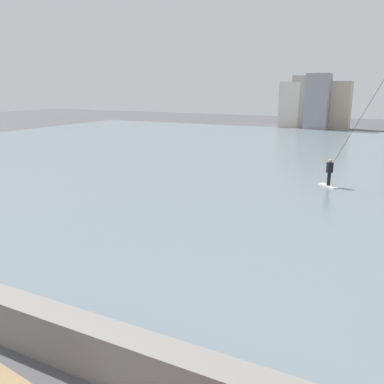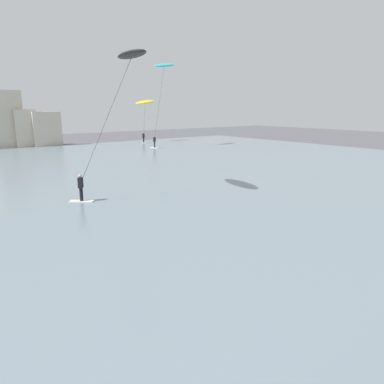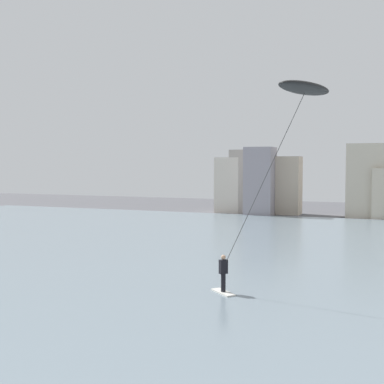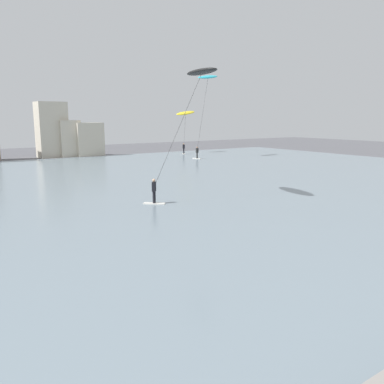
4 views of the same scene
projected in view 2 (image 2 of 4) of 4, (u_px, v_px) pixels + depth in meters
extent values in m
cube|color=slate|center=(34.00, 183.00, 26.84)|extent=(84.00, 52.00, 0.10)
cube|color=beige|center=(6.00, 119.00, 50.32)|extent=(3.96, 3.19, 7.81)
cube|color=beige|center=(24.00, 128.00, 51.41)|extent=(2.88, 3.17, 5.26)
cube|color=beige|center=(46.00, 129.00, 52.34)|extent=(3.94, 2.37, 4.92)
cube|color=silver|center=(144.00, 143.00, 56.49)|extent=(1.11, 1.42, 0.06)
cylinder|color=black|center=(144.00, 140.00, 56.39)|extent=(0.20, 0.20, 0.78)
cube|color=black|center=(144.00, 136.00, 56.23)|extent=(0.40, 0.37, 0.60)
sphere|color=#9E7051|center=(143.00, 133.00, 56.14)|extent=(0.20, 0.20, 0.20)
cylinder|color=#333333|center=(144.00, 119.00, 56.73)|extent=(1.47, 1.65, 5.01)
ellipsoid|color=yellow|center=(145.00, 102.00, 57.18)|extent=(4.00, 1.93, 1.15)
cube|color=silver|center=(82.00, 201.00, 21.37)|extent=(1.35, 1.25, 0.06)
cylinder|color=black|center=(81.00, 194.00, 21.27)|extent=(0.20, 0.20, 0.78)
cube|color=black|center=(80.00, 183.00, 21.12)|extent=(0.39, 0.40, 0.60)
sphere|color=tan|center=(80.00, 176.00, 21.02)|extent=(0.20, 0.20, 0.20)
cylinder|color=#333333|center=(106.00, 120.00, 21.19)|extent=(3.47, 0.43, 7.21)
ellipsoid|color=black|center=(131.00, 54.00, 21.21)|extent=(2.11, 4.17, 0.45)
cube|color=silver|center=(155.00, 148.00, 49.56)|extent=(0.70, 1.46, 0.06)
cylinder|color=black|center=(154.00, 145.00, 49.47)|extent=(0.20, 0.20, 0.78)
cube|color=black|center=(154.00, 140.00, 49.31)|extent=(0.38, 0.28, 0.60)
sphere|color=#9E7051|center=(154.00, 137.00, 49.22)|extent=(0.20, 0.20, 0.20)
cylinder|color=#333333|center=(159.00, 103.00, 49.07)|extent=(2.18, 0.57, 9.72)
ellipsoid|color=#28B2C6|center=(164.00, 65.00, 48.78)|extent=(4.01, 2.03, 1.10)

